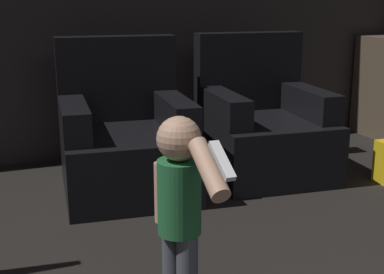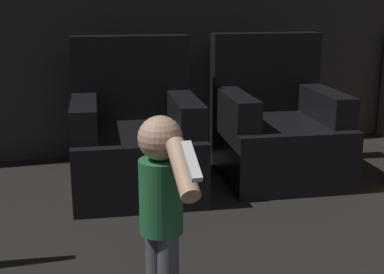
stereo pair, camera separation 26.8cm
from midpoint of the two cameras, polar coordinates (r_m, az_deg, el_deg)
name	(u,v)px [view 2 (the right image)]	position (r m, az deg, el deg)	size (l,w,h in m)	color
armchair_left	(135,139)	(3.52, -3.91, -0.26)	(0.88, 0.95, 0.98)	black
armchair_right	(276,129)	(3.84, 10.96, 0.79)	(0.88, 0.94, 0.98)	black
person_toddler	(162,197)	(2.12, 0.35, -6.47)	(0.18, 0.54, 0.80)	#474C56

